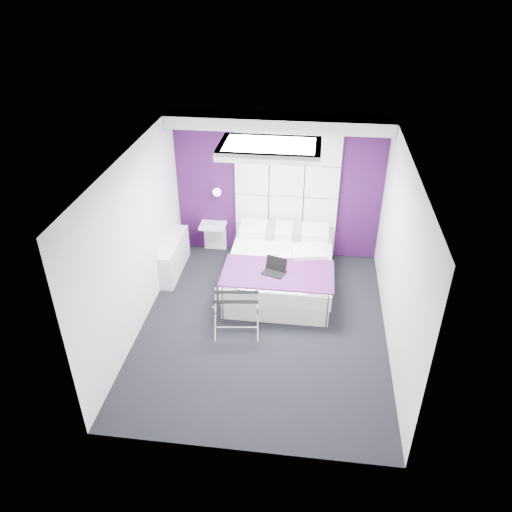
# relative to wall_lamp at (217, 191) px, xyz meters

# --- Properties ---
(floor) EXTENTS (4.40, 4.40, 0.00)m
(floor) POSITION_rel_wall_lamp_xyz_m (1.05, -2.06, -1.22)
(floor) COLOR black
(floor) RESTS_ON ground
(ceiling) EXTENTS (4.40, 4.40, 0.00)m
(ceiling) POSITION_rel_wall_lamp_xyz_m (1.05, -2.06, 1.38)
(ceiling) COLOR white
(ceiling) RESTS_ON wall_back
(wall_back) EXTENTS (3.60, 0.00, 3.60)m
(wall_back) POSITION_rel_wall_lamp_xyz_m (1.05, 0.14, 0.08)
(wall_back) COLOR white
(wall_back) RESTS_ON floor
(wall_left) EXTENTS (0.00, 4.40, 4.40)m
(wall_left) POSITION_rel_wall_lamp_xyz_m (-0.75, -2.06, 0.08)
(wall_left) COLOR white
(wall_left) RESTS_ON floor
(wall_right) EXTENTS (0.00, 4.40, 4.40)m
(wall_right) POSITION_rel_wall_lamp_xyz_m (2.85, -2.06, 0.08)
(wall_right) COLOR white
(wall_right) RESTS_ON floor
(accent_wall) EXTENTS (3.58, 0.02, 2.58)m
(accent_wall) POSITION_rel_wall_lamp_xyz_m (1.05, 0.13, 0.08)
(accent_wall) COLOR #350E3E
(accent_wall) RESTS_ON wall_back
(soffit) EXTENTS (3.58, 0.50, 0.20)m
(soffit) POSITION_rel_wall_lamp_xyz_m (1.05, -0.11, 1.28)
(soffit) COLOR white
(soffit) RESTS_ON wall_back
(headboard) EXTENTS (1.80, 0.08, 2.30)m
(headboard) POSITION_rel_wall_lamp_xyz_m (1.20, 0.08, -0.05)
(headboard) COLOR silver
(headboard) RESTS_ON wall_back
(skylight) EXTENTS (1.36, 0.86, 0.12)m
(skylight) POSITION_rel_wall_lamp_xyz_m (1.05, -1.46, 1.33)
(skylight) COLOR white
(skylight) RESTS_ON ceiling
(wall_lamp) EXTENTS (0.15, 0.15, 0.15)m
(wall_lamp) POSITION_rel_wall_lamp_xyz_m (0.00, 0.00, 0.00)
(wall_lamp) COLOR white
(wall_lamp) RESTS_ON wall_back
(radiator) EXTENTS (0.22, 1.20, 0.60)m
(radiator) POSITION_rel_wall_lamp_xyz_m (-0.64, -0.76, -0.92)
(radiator) COLOR white
(radiator) RESTS_ON floor
(bed) EXTENTS (1.71, 2.06, 0.72)m
(bed) POSITION_rel_wall_lamp_xyz_m (1.20, -0.95, -0.91)
(bed) COLOR white
(bed) RESTS_ON floor
(nightstand) EXTENTS (0.46, 0.36, 0.05)m
(nightstand) POSITION_rel_wall_lamp_xyz_m (-0.10, -0.04, -0.66)
(nightstand) COLOR white
(nightstand) RESTS_ON wall_back
(luggage_rack) EXTENTS (0.63, 0.47, 0.62)m
(luggage_rack) POSITION_rel_wall_lamp_xyz_m (0.68, -2.22, -0.91)
(luggage_rack) COLOR silver
(luggage_rack) RESTS_ON floor
(laptop) EXTENTS (0.34, 0.24, 0.24)m
(laptop) POSITION_rel_wall_lamp_xyz_m (1.14, -1.45, -0.58)
(laptop) COLOR black
(laptop) RESTS_ON bed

